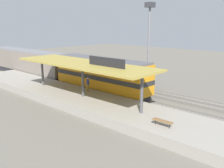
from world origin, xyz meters
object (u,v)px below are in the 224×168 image
freight_car (112,71)px  person_waiting (88,84)px  passenger_carriage_single (28,62)px  light_mast (149,27)px  platform_bench (163,121)px  locomotive (101,75)px

freight_car → person_waiting: size_ratio=7.02×
passenger_carriage_single → light_mast: 22.19m
platform_bench → passenger_carriage_single: size_ratio=0.08×
light_mast → passenger_carriage_single: bearing=111.4°
freight_car → person_waiting: 7.84m
locomotive → light_mast: (7.80, -1.86, 5.99)m
platform_bench → passenger_carriage_single: (6.00, 30.87, 0.97)m
locomotive → light_mast: 10.01m
platform_bench → person_waiting: person_waiting is taller
platform_bench → locomotive: size_ratio=0.12×
light_mast → person_waiting: 12.46m
platform_bench → light_mast: 19.01m
platform_bench → passenger_carriage_single: passenger_carriage_single is taller
freight_car → locomotive: bearing=-153.4°
freight_car → light_mast: 8.30m
passenger_carriage_single → freight_car: bearing=-73.7°
locomotive → person_waiting: size_ratio=8.44×
light_mast → person_waiting: size_ratio=6.84×
locomotive → passenger_carriage_single: 18.00m
passenger_carriage_single → platform_bench: bearing=-101.0°
person_waiting → light_mast: bearing=-7.4°
locomotive → light_mast: light_mast is taller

